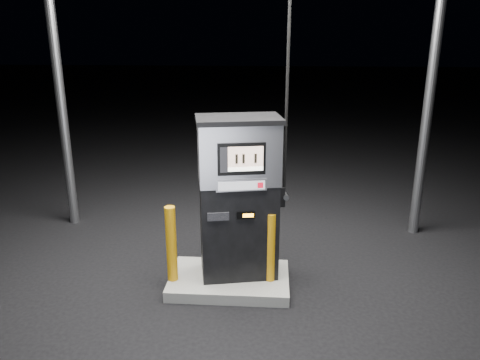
{
  "coord_description": "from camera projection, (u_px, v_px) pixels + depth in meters",
  "views": [
    {
      "loc": [
        0.54,
        -5.6,
        3.33
      ],
      "look_at": [
        0.15,
        0.0,
        1.51
      ],
      "focal_mm": 35.0,
      "sensor_mm": 36.0,
      "label": 1
    }
  ],
  "objects": [
    {
      "name": "fuel_dispenser",
      "position": [
        239.0,
        197.0,
        6.08
      ],
      "size": [
        1.24,
        0.83,
        4.46
      ],
      "rotation": [
        0.0,
        0.0,
        0.2
      ],
      "color": "black",
      "rests_on": "pump_island"
    },
    {
      "name": "bollard_left",
      "position": [
        171.0,
        244.0,
        6.08
      ],
      "size": [
        0.15,
        0.15,
        1.03
      ],
      "primitive_type": "cylinder",
      "rotation": [
        0.0,
        0.0,
        -0.07
      ],
      "color": "orange",
      "rests_on": "pump_island"
    },
    {
      "name": "bollard_right",
      "position": [
        271.0,
        247.0,
        6.08
      ],
      "size": [
        0.13,
        0.13,
        0.95
      ],
      "primitive_type": "cylinder",
      "rotation": [
        0.0,
        0.0,
        -0.04
      ],
      "color": "orange",
      "rests_on": "pump_island"
    },
    {
      "name": "pump_island",
      "position": [
        229.0,
        280.0,
        6.35
      ],
      "size": [
        1.6,
        1.0,
        0.15
      ],
      "primitive_type": "cube",
      "color": "slate",
      "rests_on": "ground"
    },
    {
      "name": "ground",
      "position": [
        229.0,
        285.0,
        6.38
      ],
      "size": [
        80.0,
        80.0,
        0.0
      ],
      "primitive_type": "plane",
      "color": "black",
      "rests_on": "ground"
    }
  ]
}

